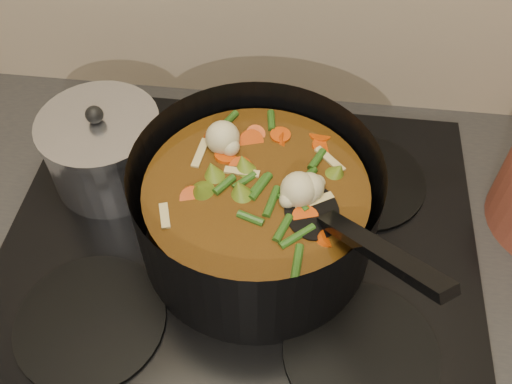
# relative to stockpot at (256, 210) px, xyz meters

# --- Properties ---
(counter) EXTENTS (2.64, 0.64, 0.91)m
(counter) POSITION_rel_stockpot_xyz_m (-0.02, -0.01, -0.54)
(counter) COLOR brown
(counter) RESTS_ON ground
(stovetop) EXTENTS (0.62, 0.54, 0.03)m
(stovetop) POSITION_rel_stockpot_xyz_m (-0.02, -0.01, -0.08)
(stovetop) COLOR black
(stovetop) RESTS_ON counter
(stockpot) EXTENTS (0.39, 0.39, 0.22)m
(stockpot) POSITION_rel_stockpot_xyz_m (0.00, 0.00, 0.00)
(stockpot) COLOR black
(stockpot) RESTS_ON stovetop
(saucepan) EXTENTS (0.16, 0.16, 0.13)m
(saucepan) POSITION_rel_stockpot_xyz_m (-0.22, 0.09, -0.01)
(saucepan) COLOR silver
(saucepan) RESTS_ON stovetop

